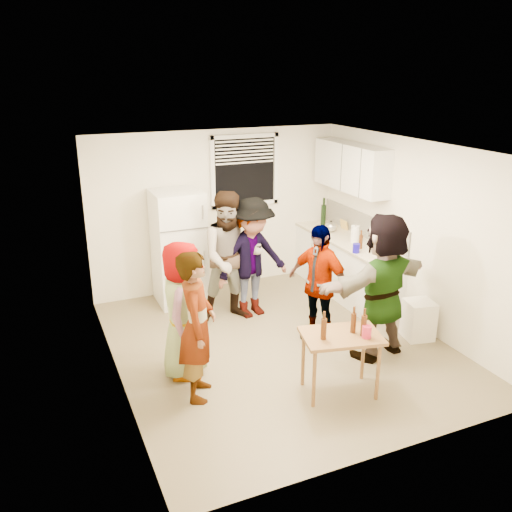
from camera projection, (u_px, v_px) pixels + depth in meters
name	position (u px, v px, depth m)	size (l,w,h in m)	color
room	(279.00, 345.00, 6.93)	(4.00, 4.50, 2.50)	white
window	(245.00, 171.00, 8.41)	(1.12, 0.10, 1.06)	white
refrigerator	(179.00, 248.00, 8.00)	(0.70, 0.70, 1.70)	white
counter_lower	(345.00, 267.00, 8.43)	(0.60, 2.20, 0.86)	white
countertop	(347.00, 239.00, 8.28)	(0.64, 2.22, 0.04)	beige
backsplash	(364.00, 225.00, 8.32)	(0.03, 2.20, 0.36)	#B5AFA4
upper_cabinets	(351.00, 167.00, 8.15)	(0.34, 1.60, 0.70)	white
kettle	(331.00, 232.00, 8.60)	(0.23, 0.20, 0.20)	silver
paper_towel	(354.00, 243.00, 8.06)	(0.12, 0.12, 0.26)	white
wine_bottle	(323.00, 225.00, 9.00)	(0.09, 0.09, 0.34)	black
beer_bottle_counter	(360.00, 249.00, 7.79)	(0.05, 0.05, 0.20)	#47230C
blue_cup	(356.00, 253.00, 7.62)	(0.10, 0.10, 0.13)	#130AA3
picture_frame	(344.00, 225.00, 8.72)	(0.02, 0.18, 0.15)	#E7BA54
trash_bin	(418.00, 320.00, 7.06)	(0.35, 0.35, 0.51)	white
serving_table	(338.00, 391.00, 5.94)	(0.83, 0.55, 0.70)	brown
beer_bottle_table	(353.00, 332.00, 5.76)	(0.06, 0.06, 0.22)	#47230C
red_cup	(366.00, 337.00, 5.65)	(0.10, 0.10, 0.13)	#C32645
guest_grey	(186.00, 372.00, 6.32)	(0.78, 1.60, 0.51)	gray
guest_stripe	(200.00, 394.00, 5.90)	(0.60, 1.64, 0.39)	#141933
guest_back_left	(232.00, 318.00, 7.69)	(0.89, 1.83, 0.69)	brown
guest_back_right	(252.00, 314.00, 7.81)	(1.11, 1.72, 0.64)	#45454B
guest_black	(316.00, 338.00, 7.13)	(0.91, 1.55, 0.38)	black
guest_orange	(377.00, 353.00, 6.74)	(1.67, 1.80, 0.53)	#BD814A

